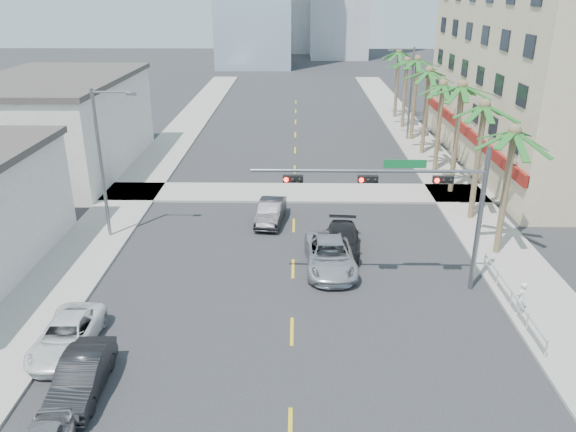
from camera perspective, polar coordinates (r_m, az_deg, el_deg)
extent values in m
plane|color=#262628|center=(22.17, 0.29, -17.39)|extent=(260.00, 260.00, 0.00)
cube|color=gray|center=(41.40, 17.48, 1.25)|extent=(4.00, 120.00, 0.15)
cube|color=gray|center=(41.49, -16.19, 1.45)|extent=(4.00, 120.00, 0.15)
cube|color=gray|center=(41.55, 0.64, 2.38)|extent=(80.00, 4.00, 0.15)
cube|color=#C7AE8C|center=(52.34, 26.26, 12.68)|extent=(15.00, 28.00, 15.00)
cube|color=maroon|center=(50.44, 17.48, 8.39)|extent=(0.30, 28.00, 0.80)
cube|color=beige|center=(50.32, -22.36, 8.43)|extent=(11.00, 18.00, 7.20)
cylinder|color=slate|center=(28.61, 18.84, -0.67)|extent=(0.24, 0.24, 7.20)
cylinder|color=slate|center=(26.53, 8.12, 4.55)|extent=(11.00, 0.16, 0.16)
cube|color=#0C662D|center=(26.70, 11.80, 5.20)|extent=(2.00, 0.05, 0.40)
cube|color=black|center=(27.16, 15.48, 3.60)|extent=(0.95, 0.28, 0.32)
sphere|color=#FF0C05|center=(26.93, 14.90, 3.50)|extent=(0.22, 0.22, 0.22)
cube|color=black|center=(26.50, 8.12, 3.74)|extent=(0.95, 0.28, 0.32)
sphere|color=#FF0C05|center=(26.31, 7.47, 3.63)|extent=(0.22, 0.22, 0.22)
cube|color=black|center=(26.29, 0.51, 3.81)|extent=(0.95, 0.28, 0.32)
sphere|color=#FF0C05|center=(26.14, -0.19, 3.71)|extent=(0.22, 0.22, 0.22)
cylinder|color=brown|center=(32.99, 21.16, 2.01)|extent=(0.36, 0.36, 7.20)
cylinder|color=brown|center=(37.60, 18.66, 5.01)|extent=(0.36, 0.36, 7.56)
cylinder|color=brown|center=(42.36, 16.70, 7.33)|extent=(0.36, 0.36, 7.92)
cylinder|color=brown|center=(47.32, 15.05, 8.54)|extent=(0.36, 0.36, 7.20)
cylinder|color=brown|center=(52.23, 13.77, 10.10)|extent=(0.36, 0.36, 7.56)
cylinder|color=brown|center=(57.18, 12.70, 11.38)|extent=(0.36, 0.36, 7.92)
cylinder|color=brown|center=(62.27, 11.75, 11.96)|extent=(0.36, 0.36, 7.20)
cylinder|color=brown|center=(67.29, 10.98, 12.91)|extent=(0.36, 0.36, 7.56)
cylinder|color=slate|center=(34.48, -18.43, 4.79)|extent=(0.20, 0.20, 9.00)
cylinder|color=slate|center=(33.18, -17.50, 11.93)|extent=(2.20, 0.12, 0.12)
cube|color=slate|center=(32.87, -15.62, 11.86)|extent=(0.50, 0.25, 0.18)
cylinder|color=slate|center=(57.01, 12.34, 11.93)|extent=(0.20, 0.20, 9.00)
cylinder|color=slate|center=(56.24, 11.57, 16.29)|extent=(2.20, 0.12, 0.12)
cube|color=slate|center=(56.07, 10.41, 16.25)|extent=(0.50, 0.25, 0.18)
cylinder|color=silver|center=(28.64, 21.73, -7.87)|extent=(0.08, 8.00, 0.08)
cylinder|color=silver|center=(28.48, 21.83, -7.26)|extent=(0.08, 8.00, 0.08)
cylinder|color=silver|center=(25.55, 24.73, -12.37)|extent=(0.08, 0.08, 1.00)
cylinder|color=silver|center=(27.08, 23.12, -10.04)|extent=(0.08, 0.08, 1.00)
cylinder|color=silver|center=(28.66, 21.72, -7.96)|extent=(0.08, 0.08, 1.00)
cylinder|color=silver|center=(30.30, 20.47, -6.09)|extent=(0.08, 0.08, 1.00)
cylinder|color=silver|center=(31.98, 19.36, -4.42)|extent=(0.08, 0.08, 1.00)
imported|color=black|center=(23.03, -20.24, -15.02)|extent=(1.69, 4.44, 1.44)
imported|color=white|center=(25.67, -21.55, -11.23)|extent=(2.24, 4.75, 1.31)
imported|color=black|center=(36.25, -1.78, 0.44)|extent=(1.99, 4.50, 1.44)
imported|color=silver|center=(30.35, 4.30, -4.00)|extent=(2.74, 5.67, 1.56)
imported|color=black|center=(32.29, 5.50, -2.53)|extent=(2.33, 4.94, 1.39)
imported|color=white|center=(28.06, 22.59, -7.71)|extent=(0.70, 0.66, 1.61)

